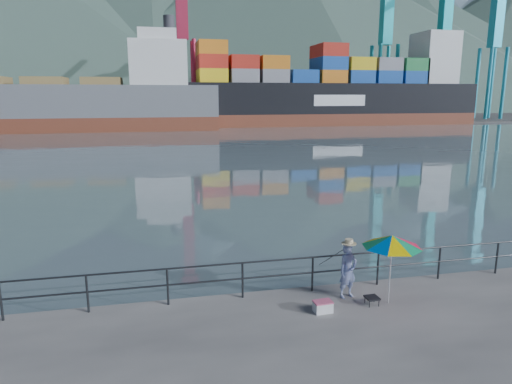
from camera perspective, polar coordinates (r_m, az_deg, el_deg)
harbor_water at (r=139.82m, az=-12.20°, el=9.51°), size 500.00×280.00×0.00m
far_dock at (r=103.45m, az=-6.39°, el=8.92°), size 200.00×40.00×0.40m
guardrail at (r=12.47m, az=-6.30°, el=-11.21°), size 22.00×0.06×1.03m
mountains at (r=223.14m, az=-2.21°, el=19.75°), size 600.00×332.80×80.00m
port_cranes at (r=99.64m, az=6.72°, el=18.02°), size 116.00×28.00×38.40m
container_stacks at (r=109.08m, az=5.12°, el=10.66°), size 58.00×8.40×7.80m
fisherman at (r=12.79m, az=11.40°, el=-9.63°), size 0.62×0.49×1.51m
beach_umbrella at (r=12.35m, az=16.64°, el=-5.92°), size 1.77×1.77×1.89m
folding_stool at (r=12.73m, az=14.29°, el=-13.01°), size 0.35×0.35×0.22m
cooler_bag at (r=12.10m, az=8.35°, el=-14.05°), size 0.47×0.33×0.26m
fishing_rod at (r=13.74m, az=9.52°, el=-11.40°), size 0.27×1.58×1.13m
bulk_carrier at (r=79.97m, az=-22.51°, el=10.18°), size 51.34×8.89×14.50m
container_ship at (r=92.02m, az=10.24°, el=12.09°), size 57.49×9.58×18.10m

